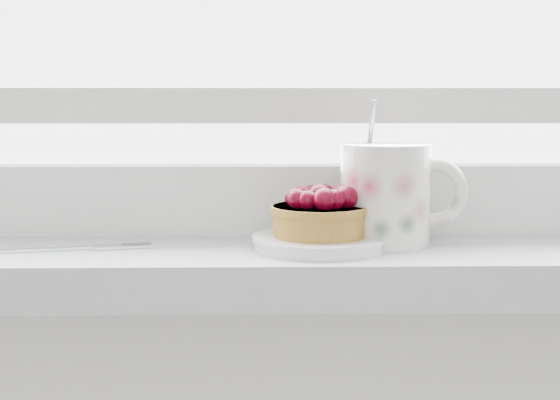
{
  "coord_description": "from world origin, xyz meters",
  "views": [
    {
      "loc": [
        -0.03,
        1.18,
        1.08
      ],
      "look_at": [
        -0.02,
        1.88,
        0.99
      ],
      "focal_mm": 50.0,
      "sensor_mm": 36.0,
      "label": 1
    }
  ],
  "objects_px": {
    "saucer": "(319,242)",
    "raspberry_tart": "(320,213)",
    "floral_mug": "(389,192)",
    "fork": "(59,249)"
  },
  "relations": [
    {
      "from": "fork",
      "to": "raspberry_tart",
      "type": "bearing_deg",
      "value": 0.95
    },
    {
      "from": "saucer",
      "to": "raspberry_tart",
      "type": "relative_size",
      "value": 1.38
    },
    {
      "from": "raspberry_tart",
      "to": "floral_mug",
      "type": "distance_m",
      "value": 0.07
    },
    {
      "from": "saucer",
      "to": "raspberry_tart",
      "type": "xyz_separation_m",
      "value": [
        0.0,
        0.0,
        0.03
      ]
    },
    {
      "from": "floral_mug",
      "to": "fork",
      "type": "xyz_separation_m",
      "value": [
        -0.3,
        -0.02,
        -0.05
      ]
    },
    {
      "from": "floral_mug",
      "to": "fork",
      "type": "height_order",
      "value": "floral_mug"
    },
    {
      "from": "saucer",
      "to": "floral_mug",
      "type": "xyz_separation_m",
      "value": [
        0.07,
        0.02,
        0.04
      ]
    },
    {
      "from": "floral_mug",
      "to": "fork",
      "type": "relative_size",
      "value": 0.82
    },
    {
      "from": "raspberry_tart",
      "to": "floral_mug",
      "type": "height_order",
      "value": "floral_mug"
    },
    {
      "from": "floral_mug",
      "to": "raspberry_tart",
      "type": "bearing_deg",
      "value": -163.6
    }
  ]
}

